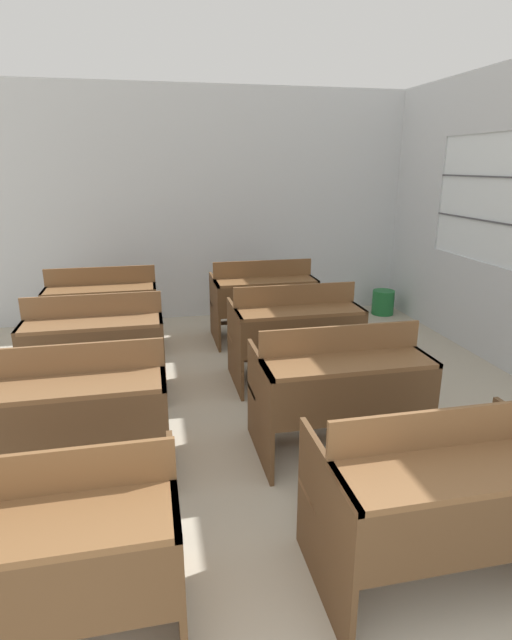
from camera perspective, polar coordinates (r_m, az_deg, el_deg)
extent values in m
cube|color=silver|center=(6.44, -11.19, 12.51)|extent=(6.51, 0.06, 2.85)
cube|color=silver|center=(6.76, 18.17, 13.74)|extent=(0.06, 1.04, 1.26)
cube|color=white|center=(5.62, 25.11, 12.42)|extent=(0.02, 1.68, 1.26)
cube|color=#4C4C51|center=(5.63, 24.68, 10.28)|extent=(0.02, 1.68, 0.02)
cube|color=#4C4C51|center=(5.61, 25.24, 14.60)|extent=(0.02, 1.68, 0.02)
cube|color=brown|center=(2.36, -8.99, -24.45)|extent=(0.03, 0.72, 0.73)
cube|color=brown|center=(2.06, -25.52, -20.78)|extent=(1.11, 0.35, 0.03)
cube|color=brown|center=(2.05, -25.90, -27.58)|extent=(1.06, 0.02, 0.33)
cube|color=brown|center=(2.13, -24.92, -15.81)|extent=(1.11, 0.02, 0.18)
cube|color=brown|center=(2.57, -22.40, -21.14)|extent=(1.11, 0.28, 0.03)
cube|color=brown|center=(2.73, -21.75, -25.22)|extent=(1.06, 0.04, 0.04)
cube|color=brown|center=(2.45, 7.78, -22.50)|extent=(0.03, 0.72, 0.73)
cube|color=brown|center=(2.34, 22.92, -15.48)|extent=(1.11, 0.35, 0.03)
cube|color=brown|center=(2.33, 24.78, -21.20)|extent=(1.06, 0.02, 0.33)
cube|color=brown|center=(2.40, 20.99, -11.38)|extent=(1.11, 0.02, 0.18)
cube|color=brown|center=(2.80, 17.20, -17.06)|extent=(1.11, 0.28, 0.03)
cube|color=brown|center=(2.94, 16.75, -21.02)|extent=(1.06, 0.04, 0.04)
cube|color=brown|center=(3.35, -10.32, -10.82)|extent=(0.03, 0.72, 0.73)
cube|color=brown|center=(3.07, -20.79, -7.13)|extent=(1.11, 0.35, 0.03)
cube|color=brown|center=(3.00, -20.86, -11.55)|extent=(1.06, 0.02, 0.33)
cube|color=brown|center=(3.18, -20.59, -4.17)|extent=(1.11, 0.02, 0.18)
cube|color=brown|center=(3.58, -19.31, -9.32)|extent=(1.11, 0.28, 0.03)
cube|color=brown|center=(3.69, -18.93, -12.73)|extent=(1.06, 0.04, 0.04)
cube|color=brown|center=(3.41, 0.45, -9.97)|extent=(0.03, 0.72, 0.73)
cube|color=brown|center=(3.77, 16.95, -7.97)|extent=(0.03, 0.72, 0.73)
cube|color=brown|center=(3.25, 10.60, -4.86)|extent=(1.11, 0.35, 0.03)
cube|color=brown|center=(3.19, 11.55, -8.94)|extent=(1.06, 0.02, 0.33)
cube|color=brown|center=(3.36, 9.64, -2.14)|extent=(1.11, 0.02, 0.18)
cube|color=brown|center=(3.73, 7.93, -7.28)|extent=(1.11, 0.28, 0.03)
cube|color=brown|center=(3.84, 7.78, -10.61)|extent=(1.06, 0.04, 0.04)
cube|color=brown|center=(4.57, -24.42, -4.31)|extent=(0.03, 0.72, 0.73)
cube|color=brown|center=(4.45, -10.64, -3.56)|extent=(0.03, 0.72, 0.73)
cube|color=brown|center=(4.19, -18.27, -0.39)|extent=(1.11, 0.35, 0.03)
cube|color=brown|center=(4.09, -18.25, -3.48)|extent=(1.06, 0.02, 0.33)
cube|color=brown|center=(4.32, -18.19, 1.61)|extent=(1.11, 0.02, 0.18)
cube|color=brown|center=(4.68, -17.41, -2.77)|extent=(1.11, 0.28, 0.03)
cube|color=brown|center=(4.76, -17.15, -5.55)|extent=(1.06, 0.04, 0.04)
cube|color=brown|center=(4.49, -2.40, -3.06)|extent=(0.03, 0.72, 0.73)
cube|color=brown|center=(4.78, 10.55, -2.06)|extent=(0.03, 0.72, 0.73)
cube|color=brown|center=(4.33, 5.07, 1.00)|extent=(1.11, 0.35, 0.03)
cube|color=brown|center=(4.23, 5.65, -1.96)|extent=(1.06, 0.02, 0.33)
cube|color=brown|center=(4.45, 4.49, 2.90)|extent=(1.11, 0.02, 0.18)
cube|color=brown|center=(4.80, 3.54, -1.46)|extent=(1.11, 0.28, 0.03)
cube|color=brown|center=(4.89, 3.49, -4.18)|extent=(1.06, 0.04, 0.04)
cube|color=brown|center=(5.66, -22.39, -0.04)|extent=(0.03, 0.72, 0.73)
cube|color=brown|center=(5.56, -11.34, 0.66)|extent=(0.03, 0.72, 0.73)
cube|color=brown|center=(5.31, -17.39, 3.36)|extent=(1.11, 0.35, 0.03)
cube|color=brown|center=(5.20, -17.36, 1.01)|extent=(1.06, 0.02, 0.33)
cube|color=brown|center=(5.45, -17.35, 4.85)|extent=(1.11, 0.02, 0.18)
cube|color=brown|center=(5.79, -16.77, 1.12)|extent=(1.11, 0.28, 0.03)
cube|color=brown|center=(5.86, -16.57, -1.18)|extent=(1.06, 0.04, 0.04)
cube|color=brown|center=(5.61, -4.72, 1.09)|extent=(0.03, 0.72, 0.73)
cube|color=brown|center=(5.84, 5.92, 1.71)|extent=(0.03, 0.72, 0.73)
cube|color=brown|center=(5.43, 1.16, 4.45)|extent=(1.11, 0.35, 0.03)
cube|color=brown|center=(5.32, 1.55, 2.17)|extent=(1.06, 0.02, 0.33)
cube|color=brown|center=(5.57, 0.78, 5.89)|extent=(1.11, 0.02, 0.18)
cube|color=brown|center=(5.90, 0.23, 2.17)|extent=(1.11, 0.28, 0.03)
cube|color=brown|center=(5.97, 0.23, -0.10)|extent=(1.06, 0.04, 0.04)
cylinder|color=#1E6B33|center=(6.91, 14.31, 1.98)|extent=(0.29, 0.29, 0.32)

